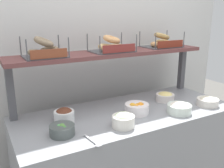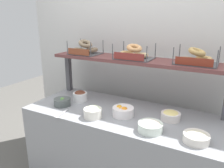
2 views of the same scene
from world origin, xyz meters
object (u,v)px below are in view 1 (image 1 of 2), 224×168
at_px(bowl_scallion_spread, 123,120).
at_px(bagel_basket_poppy, 44,50).
at_px(bowl_veggie_mix, 62,130).
at_px(bagel_basket_sesame, 161,42).
at_px(bowl_cream_cheese, 179,108).
at_px(bowl_egg_salad, 165,97).
at_px(bowl_potato_salad, 208,101).
at_px(bowl_fruit_salad, 137,108).
at_px(serving_spoon_near_plate, 95,143).
at_px(bagel_basket_plain, 112,46).
at_px(bowl_chocolate_spread, 64,115).

bearing_deg(bowl_scallion_spread, bagel_basket_poppy, 129.48).
xyz_separation_m(bowl_veggie_mix, bagel_basket_sesame, (1.09, 0.40, 0.44)).
relative_size(bowl_cream_cheese, bagel_basket_poppy, 0.62).
height_order(bowl_egg_salad, bowl_potato_salad, bowl_egg_salad).
bearing_deg(bowl_fruit_salad, bagel_basket_poppy, 151.92).
xyz_separation_m(serving_spoon_near_plate, bagel_basket_poppy, (-0.11, 0.57, 0.47)).
bearing_deg(bagel_basket_plain, bowl_chocolate_spread, -158.22).
distance_m(bowl_egg_salad, bagel_basket_sesame, 0.50).
distance_m(bowl_chocolate_spread, bowl_egg_salad, 0.90).
height_order(bowl_egg_salad, bagel_basket_plain, bagel_basket_plain).
relative_size(bowl_fruit_salad, bagel_basket_sesame, 0.55).
distance_m(bagel_basket_poppy, bagel_basket_plain, 0.54).
relative_size(bowl_fruit_salad, bowl_veggie_mix, 1.15).
bearing_deg(bowl_egg_salad, bowl_scallion_spread, -155.99).
bearing_deg(bagel_basket_plain, bowl_cream_cheese, -53.33).
height_order(bowl_egg_salad, bagel_basket_poppy, bagel_basket_poppy).
bearing_deg(bowl_fruit_salad, bowl_chocolate_spread, 167.64).
distance_m(bowl_cream_cheese, bagel_basket_sesame, 0.68).
height_order(bowl_fruit_salad, bagel_basket_sesame, bagel_basket_sesame).
xyz_separation_m(bowl_fruit_salad, bowl_cream_cheese, (0.29, -0.14, -0.00)).
relative_size(bowl_fruit_salad, bagel_basket_plain, 0.54).
bearing_deg(bagel_basket_poppy, bagel_basket_plain, -0.38).
xyz_separation_m(bowl_veggie_mix, serving_spoon_near_plate, (0.13, -0.19, -0.03)).
height_order(bowl_veggie_mix, bowl_potato_salad, bowl_veggie_mix).
bearing_deg(bowl_scallion_spread, bowl_cream_cheese, 0.14).
bearing_deg(serving_spoon_near_plate, bowl_potato_salad, 6.43).
relative_size(bowl_veggie_mix, bagel_basket_sesame, 0.47).
height_order(bowl_cream_cheese, bagel_basket_sesame, bagel_basket_sesame).
bearing_deg(bowl_cream_cheese, serving_spoon_near_plate, -171.41).
bearing_deg(bowl_scallion_spread, bowl_chocolate_spread, 140.84).
bearing_deg(bagel_basket_sesame, bowl_scallion_spread, -145.31).
xyz_separation_m(bowl_veggie_mix, bagel_basket_poppy, (0.02, 0.37, 0.45)).
xyz_separation_m(serving_spoon_near_plate, bagel_basket_plain, (0.42, 0.56, 0.47)).
distance_m(bowl_scallion_spread, bagel_basket_poppy, 0.73).
height_order(bowl_veggie_mix, bagel_basket_sesame, bagel_basket_sesame).
relative_size(serving_spoon_near_plate, bagel_basket_sesame, 0.53).
xyz_separation_m(bowl_fruit_salad, bowl_potato_salad, (0.61, -0.14, -0.01)).
relative_size(bowl_potato_salad, serving_spoon_near_plate, 0.99).
bearing_deg(bowl_fruit_salad, bagel_basket_plain, 98.62).
distance_m(bowl_fruit_salad, bowl_scallion_spread, 0.25).
height_order(bowl_egg_salad, bagel_basket_sesame, bagel_basket_sesame).
xyz_separation_m(bowl_potato_salad, bagel_basket_plain, (-0.65, 0.44, 0.44)).
relative_size(bowl_potato_salad, bowl_scallion_spread, 1.15).
bearing_deg(bowl_egg_salad, bowl_chocolate_spread, 179.88).
height_order(bowl_fruit_salad, bowl_veggie_mix, bowl_fruit_salad).
relative_size(bowl_chocolate_spread, bagel_basket_sesame, 0.42).
bearing_deg(bowl_cream_cheese, bowl_potato_salad, 1.20).
distance_m(bowl_chocolate_spread, bagel_basket_sesame, 1.12).
height_order(serving_spoon_near_plate, bagel_basket_plain, bagel_basket_plain).
bearing_deg(bowl_cream_cheese, bagel_basket_poppy, 152.48).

